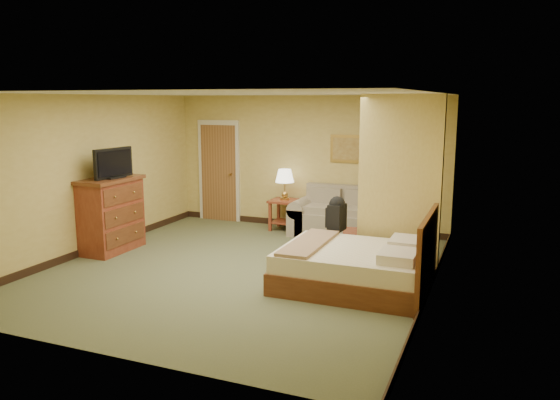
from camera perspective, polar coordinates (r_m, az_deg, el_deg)
The scene contains 17 objects.
floor at distance 8.26m, azimuth -4.09°, elevation -7.30°, with size 6.00×6.00×0.00m, color #565B3B.
ceiling at distance 7.87m, azimuth -4.34°, elevation 11.03°, with size 6.00×6.00×0.00m, color white.
back_wall at distance 10.71m, azimuth 2.91°, elevation 3.92°, with size 5.50×0.02×2.60m, color tan.
left_wall at distance 9.50m, azimuth -19.28°, elevation 2.51°, with size 0.02×6.00×2.60m, color tan.
right_wall at distance 7.20m, azimuth 15.83°, elevation 0.32°, with size 0.02×6.00×2.60m, color tan.
partition at distance 8.18m, azimuth 12.39°, elevation 1.66°, with size 1.20×0.15×2.60m, color tan.
door at distance 11.50m, azimuth -6.38°, elevation 2.97°, with size 0.94×0.16×2.10m.
baseboard at distance 10.91m, azimuth 2.83°, elevation -2.57°, with size 5.50×0.02×0.12m, color black.
loveseat at distance 10.24m, azimuth 6.33°, elevation -2.11°, with size 1.83×0.85×0.92m.
side_table at distance 10.65m, azimuth 0.49°, elevation -1.05°, with size 0.54×0.54×0.60m.
table_lamp at distance 10.54m, azimuth 0.50°, elevation 2.46°, with size 0.36×0.36×0.60m.
coffee_table at distance 8.97m, azimuth 8.63°, elevation -4.02°, with size 0.75×0.75×0.41m.
wall_picture at distance 10.42m, azimuth 7.08°, elevation 5.33°, with size 0.68×0.04×0.53m.
dresser at distance 9.54m, azimuth -17.21°, elevation -1.44°, with size 0.61×1.16×1.24m.
tv at distance 9.35m, azimuth -17.02°, elevation 3.62°, with size 0.24×0.81×0.50m.
bed at distance 7.49m, azimuth 8.23°, elevation -6.90°, with size 1.98×1.68×1.09m.
backpack at distance 8.39m, azimuth 5.98°, elevation -1.31°, with size 0.25×0.33×0.53m.
Camera 1 is at (3.49, -7.05, 2.52)m, focal length 35.00 mm.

